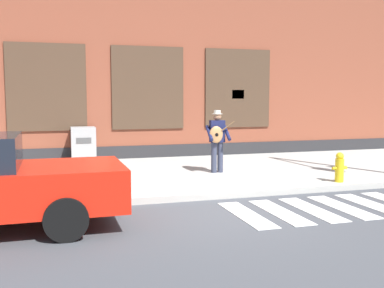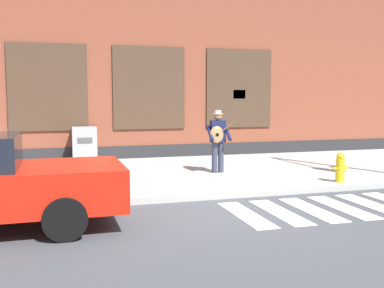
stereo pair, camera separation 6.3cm
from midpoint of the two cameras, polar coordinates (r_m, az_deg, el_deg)
ground_plane at (r=8.41m, az=3.33°, el=-8.65°), size 160.00×160.00×0.00m
sidewalk at (r=12.07m, az=-3.01°, el=-3.83°), size 28.00×5.86×0.14m
building_backdrop at (r=16.76m, az=-7.06°, el=9.54°), size 28.00×4.06×6.38m
crosswalk at (r=9.62m, az=21.64°, el=-7.16°), size 5.78×1.90×0.01m
busker at (r=11.78m, az=3.05°, el=0.84°), size 0.71×0.54×1.64m
utility_box at (r=14.14m, az=-13.75°, el=-0.08°), size 0.73×0.68×1.08m
fire_hydrant at (r=11.07m, az=18.07°, el=-2.84°), size 0.38×0.20×0.70m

